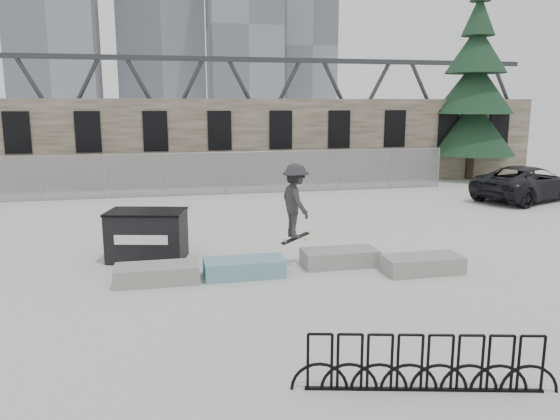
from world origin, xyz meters
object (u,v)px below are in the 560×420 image
(planter_center_right, at_px, (340,257))
(skateboarder, at_px, (295,201))
(suv, at_px, (528,183))
(planter_offset, at_px, (423,263))
(spruce_tree, at_px, (474,93))
(dumpster, at_px, (147,235))
(bike_rack, at_px, (425,364))
(planter_center_left, at_px, (244,267))
(planter_far_left, at_px, (157,273))

(planter_center_right, distance_m, skateboarder, 1.91)
(skateboarder, bearing_deg, suv, -69.22)
(planter_offset, xyz_separation_m, spruce_tree, (10.84, 15.77, 4.57))
(dumpster, bearing_deg, planter_offset, -7.99)
(bike_rack, height_order, suv, suv)
(planter_offset, height_order, spruce_tree, spruce_tree)
(planter_center_right, height_order, skateboarder, skateboarder)
(suv, bearing_deg, bike_rack, 117.13)
(planter_center_right, distance_m, planter_offset, 2.15)
(planter_center_left, relative_size, suv, 0.36)
(planter_center_left, bearing_deg, dumpster, 139.10)
(planter_far_left, bearing_deg, spruce_tree, 40.84)
(skateboarder, bearing_deg, planter_center_right, -120.36)
(planter_center_left, bearing_deg, spruce_tree, 44.48)
(bike_rack, relative_size, suv, 0.71)
(planter_offset, bearing_deg, dumpster, 158.22)
(planter_offset, relative_size, spruce_tree, 0.17)
(planter_far_left, distance_m, planter_offset, 6.68)
(skateboarder, bearing_deg, planter_far_left, 93.07)
(skateboarder, bearing_deg, planter_offset, -125.85)
(planter_center_left, bearing_deg, planter_offset, -8.68)
(planter_center_left, xyz_separation_m, skateboarder, (1.51, 0.79, 1.48))
(dumpster, bearing_deg, planter_center_left, -27.11)
(planter_far_left, height_order, suv, suv)
(planter_center_left, distance_m, planter_offset, 4.57)
(bike_rack, bearing_deg, dumpster, 117.19)
(dumpster, height_order, suv, suv)
(bike_rack, bearing_deg, planter_offset, 63.43)
(planter_far_left, distance_m, dumpster, 2.17)
(planter_center_right, bearing_deg, planter_far_left, -175.18)
(planter_offset, bearing_deg, suv, 42.86)
(planter_center_right, relative_size, bike_rack, 0.51)
(dumpster, bearing_deg, suv, 34.11)
(planter_far_left, height_order, planter_center_left, same)
(planter_center_right, xyz_separation_m, dumpster, (-5.03, 1.71, 0.46))
(planter_center_left, xyz_separation_m, suv, (14.05, 8.16, 0.53))
(planter_offset, xyz_separation_m, suv, (9.53, 8.84, 0.53))
(planter_far_left, bearing_deg, planter_center_right, 4.82)
(planter_far_left, distance_m, planter_center_right, 4.79)
(planter_offset, height_order, skateboarder, skateboarder)
(dumpster, distance_m, suv, 17.53)
(planter_far_left, xyz_separation_m, spruce_tree, (17.49, 15.12, 4.57))
(planter_center_left, xyz_separation_m, spruce_tree, (15.36, 15.08, 4.57))
(planter_center_right, bearing_deg, suv, 34.33)
(planter_offset, distance_m, bike_rack, 6.06)
(planter_center_right, bearing_deg, spruce_tree, 49.17)
(planter_center_right, relative_size, planter_offset, 1.00)
(dumpster, height_order, skateboarder, skateboarder)
(planter_far_left, bearing_deg, planter_offset, -5.57)
(planter_center_right, bearing_deg, skateboarder, 159.32)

